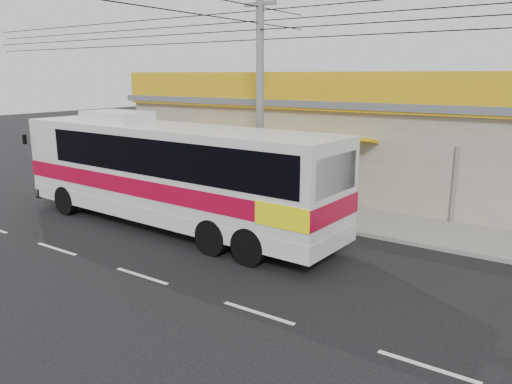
# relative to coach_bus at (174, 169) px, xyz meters

# --- Properties ---
(ground) EXTENTS (120.00, 120.00, 0.00)m
(ground) POSITION_rel_coach_bus_xyz_m (2.34, -1.37, -2.25)
(ground) COLOR black
(ground) RESTS_ON ground
(sidewalk) EXTENTS (30.00, 3.20, 0.15)m
(sidewalk) POSITION_rel_coach_bus_xyz_m (2.34, 4.63, -2.17)
(sidewalk) COLOR gray
(sidewalk) RESTS_ON ground
(lane_markings) EXTENTS (50.00, 0.12, 0.01)m
(lane_markings) POSITION_rel_coach_bus_xyz_m (2.34, -3.87, -2.25)
(lane_markings) COLOR silver
(lane_markings) RESTS_ON ground
(storefront_building) EXTENTS (22.60, 9.20, 5.70)m
(storefront_building) POSITION_rel_coach_bus_xyz_m (2.33, 10.17, 0.05)
(storefront_building) COLOR gray
(storefront_building) RESTS_ON ground
(coach_bus) EXTENTS (13.72, 3.44, 4.20)m
(coach_bus) POSITION_rel_coach_bus_xyz_m (0.00, 0.00, 0.00)
(coach_bus) COLOR silver
(coach_bus) RESTS_ON ground
(motorbike_red) EXTENTS (2.09, 1.02, 1.05)m
(motorbike_red) POSITION_rel_coach_bus_xyz_m (-2.27, 3.37, -1.57)
(motorbike_red) COLOR maroon
(motorbike_red) RESTS_ON sidewalk
(motorbike_dark) EXTENTS (2.06, 0.93, 1.20)m
(motorbike_dark) POSITION_rel_coach_bus_xyz_m (-11.16, 5.49, -1.50)
(motorbike_dark) COLOR black
(motorbike_dark) RESTS_ON sidewalk
(utility_pole) EXTENTS (34.00, 14.00, 8.96)m
(utility_pole) POSITION_rel_coach_bus_xyz_m (1.86, 2.83, 5.14)
(utility_pole) COLOR slate
(utility_pole) RESTS_ON ground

